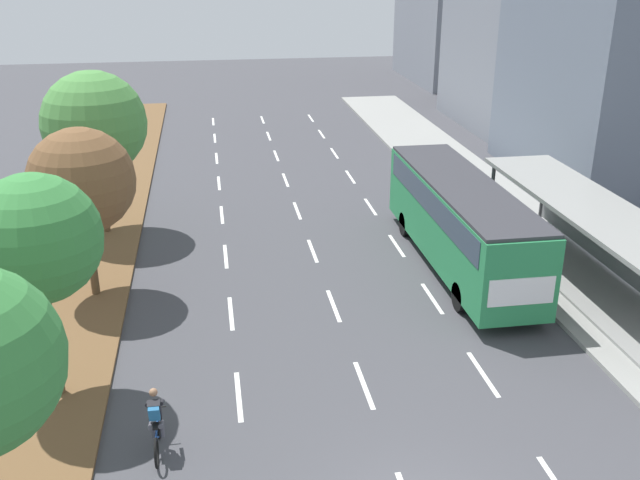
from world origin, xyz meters
TOP-DOWN VIEW (x-y plane):
  - median_strip at (-8.30, 20.00)m, footprint 2.60×52.00m
  - sidewalk_right at (9.25, 20.00)m, footprint 4.50×52.00m
  - lane_divider_left at (-3.50, 17.53)m, footprint 0.14×46.06m
  - lane_divider_center at (0.00, 17.53)m, footprint 0.14×46.06m
  - lane_divider_right at (3.50, 17.53)m, footprint 0.14×46.06m
  - bus_shelter at (9.53, 10.40)m, footprint 2.90×13.30m
  - bus at (5.25, 12.75)m, footprint 2.54×11.29m
  - cyclist at (-5.54, 3.41)m, footprint 0.46×1.82m
  - median_tree_second at (-8.30, 6.19)m, footprint 3.33×3.33m
  - median_tree_third at (-8.12, 12.30)m, footprint 3.54×3.54m
  - median_tree_fourth at (-8.43, 18.40)m, footprint 4.22×4.22m

SIDE VIEW (x-z plane):
  - lane_divider_left at x=-3.50m, z-range 0.00..0.01m
  - lane_divider_center at x=0.00m, z-range 0.00..0.01m
  - lane_divider_right at x=3.50m, z-range 0.00..0.01m
  - median_strip at x=-8.30m, z-range 0.00..0.12m
  - sidewalk_right at x=9.25m, z-range 0.00..0.15m
  - cyclist at x=-5.54m, z-range -0.06..1.65m
  - bus_shelter at x=9.53m, z-range 0.44..3.30m
  - bus at x=5.25m, z-range 0.38..3.75m
  - median_tree_third at x=-8.12m, z-range 1.28..7.17m
  - median_tree_second at x=-8.30m, z-range 1.52..7.70m
  - median_tree_fourth at x=-8.43m, z-range 1.39..8.19m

